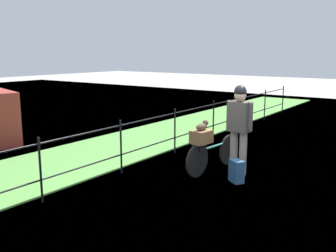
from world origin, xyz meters
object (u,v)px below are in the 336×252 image
object	(u,v)px
terrier_dog	(202,126)
mooring_bollard	(201,145)
bicycle_main	(213,154)
cyclist_person	(239,122)
wooden_crate	(201,137)
backpack_on_paving	(236,171)

from	to	relation	value
terrier_dog	mooring_bollard	distance (m)	1.76
mooring_bollard	bicycle_main	bearing A→B (deg)	-139.20
cyclist_person	wooden_crate	bearing A→B (deg)	135.59
bicycle_main	backpack_on_paving	world-z (taller)	bicycle_main
backpack_on_paving	mooring_bollard	distance (m)	2.02
cyclist_person	backpack_on_paving	size ratio (longest dim) A/B	4.21
wooden_crate	cyclist_person	xyz separation A→B (m)	(0.52, -0.51, 0.26)
cyclist_person	mooring_bollard	distance (m)	1.78
cyclist_person	mooring_bollard	size ratio (longest dim) A/B	4.61
wooden_crate	backpack_on_paving	bearing A→B (deg)	-85.75
cyclist_person	backpack_on_paving	bearing A→B (deg)	-157.41
backpack_on_paving	mooring_bollard	bearing A→B (deg)	175.01
bicycle_main	cyclist_person	bearing A→B (deg)	-75.10
wooden_crate	mooring_bollard	xyz separation A→B (m)	(1.39, 0.82, -0.56)
bicycle_main	mooring_bollard	world-z (taller)	bicycle_main
wooden_crate	terrier_dog	bearing A→B (deg)	-5.97
mooring_bollard	terrier_dog	bearing A→B (deg)	-148.97
cyclist_person	backpack_on_paving	world-z (taller)	cyclist_person
bicycle_main	terrier_dog	world-z (taller)	terrier_dog
bicycle_main	wooden_crate	world-z (taller)	wooden_crate
backpack_on_paving	wooden_crate	bearing A→B (deg)	-139.38
wooden_crate	terrier_dog	world-z (taller)	terrier_dog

